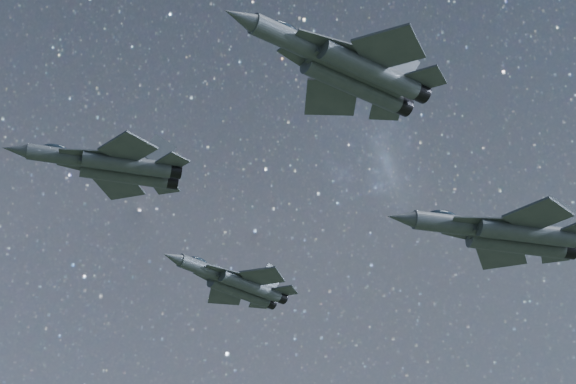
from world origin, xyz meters
name	(u,v)px	position (x,y,z in m)	size (l,w,h in m)	color
jet_lead	(111,165)	(-10.29, -0.98, 150.38)	(15.51, 10.79, 3.90)	#31383E
jet_left	(235,283)	(7.75, 17.49, 151.26)	(16.14, 10.82, 4.08)	#31383E
jet_right	(346,67)	(2.71, -19.31, 151.40)	(18.27, 12.58, 4.59)	#31383E
jet_slot	(506,233)	(24.62, -7.07, 148.35)	(19.56, 13.54, 4.91)	#31383E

